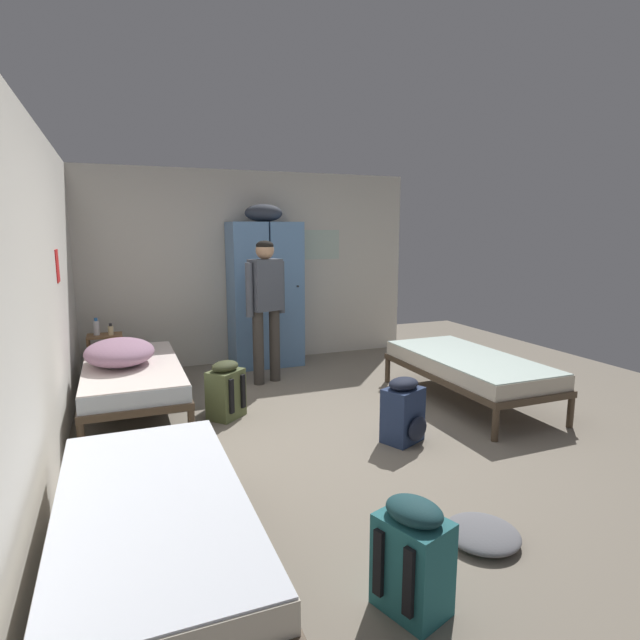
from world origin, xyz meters
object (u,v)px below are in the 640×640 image
backpack_olive (225,391)px  water_bottle (96,327)px  locker_bank (265,291)px  lotion_bottle (111,330)px  bedding_heap (120,352)px  person_traveler (266,298)px  bed_left_front (152,517)px  bed_left_rear (132,375)px  bed_right (468,366)px  clothes_pile_grey (482,533)px  shelf_unit (106,354)px  backpack_teal (414,558)px  backpack_navy (404,412)px

backpack_olive → water_bottle: bearing=124.7°
locker_bank → lotion_bottle: locker_bank is taller
bedding_heap → person_traveler: bearing=16.8°
locker_bank → bed_left_front: size_ratio=1.09×
bed_left_front → lotion_bottle: lotion_bottle is taller
bed_left_front → bed_left_rear: same height
lotion_bottle → backpack_olive: size_ratio=0.25×
bed_right → clothes_pile_grey: size_ratio=4.39×
bed_right → person_traveler: bearing=140.4°
bed_right → backpack_olive: (-2.41, 0.48, -0.12)m
shelf_unit → bed_right: 4.04m
locker_bank → bed_left_front: bearing=-113.2°
bedding_heap → backpack_teal: (1.21, -3.29, -0.35)m
backpack_teal → clothes_pile_grey: backpack_teal is taller
bedding_heap → backpack_navy: (2.17, -1.59, -0.35)m
bedding_heap → clothes_pile_grey: (1.86, -2.98, -0.57)m
bedding_heap → backpack_teal: size_ratio=1.49×
clothes_pile_grey → water_bottle: bearing=116.9°
person_traveler → backpack_navy: bearing=-74.0°
bed_left_rear → shelf_unit: bearing=102.3°
bed_left_rear → lotion_bottle: lotion_bottle is taller
backpack_olive → backpack_navy: bearing=-41.2°
shelf_unit → backpack_teal: size_ratio=1.04×
backpack_teal → clothes_pile_grey: (0.65, 0.31, -0.22)m
locker_bank → backpack_navy: (0.38, -2.85, -0.71)m
shelf_unit → clothes_pile_grey: size_ratio=1.32×
backpack_teal → water_bottle: bearing=108.0°
bedding_heap → water_bottle: 1.18m
bed_right → backpack_teal: backpack_teal is taller
locker_bank → bed_left_front: 4.34m
backpack_olive → person_traveler: bearing=54.4°
shelf_unit → backpack_navy: bearing=-49.6°
shelf_unit → backpack_teal: shelf_unit is taller
lotion_bottle → backpack_teal: size_ratio=0.25×
bed_left_front → person_traveler: 3.55m
shelf_unit → bed_right: (3.46, -2.09, 0.04)m
person_traveler → lotion_bottle: (-1.66, 0.62, -0.36)m
backpack_navy → shelf_unit: bearing=130.4°
backpack_olive → bedding_heap: bearing=152.1°
bed_left_rear → bed_right: (3.21, -0.94, 0.00)m
water_bottle → backpack_olive: water_bottle is taller
clothes_pile_grey → backpack_teal: bearing=-154.6°
person_traveler → water_bottle: size_ratio=8.29×
shelf_unit → person_traveler: bearing=-20.8°
shelf_unit → bed_left_front: shelf_unit is taller
bedding_heap → clothes_pile_grey: 3.56m
water_bottle → locker_bank: bearing=2.9°
backpack_navy → bed_right: bearing=29.2°
backpack_olive → backpack_teal: 2.83m
bed_left_rear → bedding_heap: bearing=170.7°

